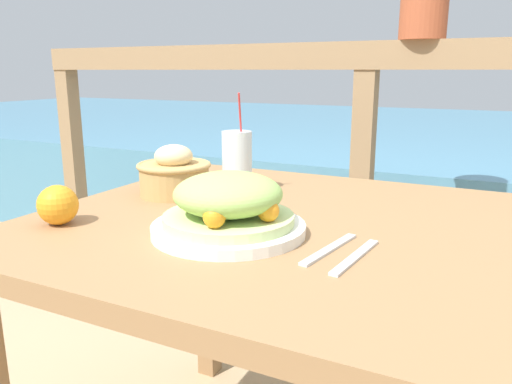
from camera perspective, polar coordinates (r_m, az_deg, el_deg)
The scene contains 9 objects.
patio_table at distance 1.09m, azimuth 1.44°, elevation -7.90°, with size 0.94×0.92×0.72m.
railing_fence at distance 1.74m, azimuth 12.25°, elevation 7.11°, with size 2.80×0.08×1.12m.
sea_backdrop at distance 4.26m, azimuth 20.35°, elevation 3.02°, with size 12.00×4.00×0.59m.
salad_plate at distance 0.93m, azimuth -3.17°, elevation -1.83°, with size 0.29×0.29×0.12m.
drink_glass at distance 1.26m, azimuth -2.18°, elevation 3.50°, with size 0.08×0.08×0.25m.
bread_basket at distance 1.24m, azimuth -9.32°, elevation 2.06°, with size 0.18×0.18×0.12m.
fork at distance 0.87m, azimuth 8.39°, elevation -6.47°, with size 0.05×0.18×0.00m.
knife at distance 0.84m, azimuth 11.29°, elevation -7.27°, with size 0.03×0.18×0.00m.
orange_near_basket at distance 1.07m, azimuth -21.71°, elevation -1.38°, with size 0.08×0.08×0.08m.
Camera 1 is at (0.43, -0.92, 1.03)m, focal length 35.00 mm.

